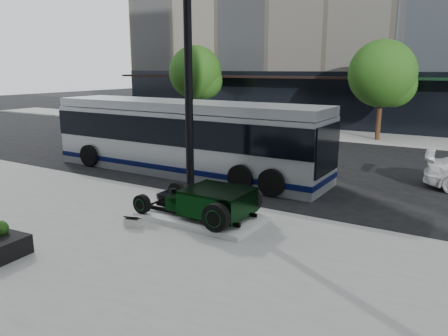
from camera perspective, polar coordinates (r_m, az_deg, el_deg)
The scene contains 8 objects.
ground at distance 15.44m, azimuth 4.96°, elevation -3.02°, with size 120.00×120.00×0.00m, color black.
sidewalk_far at distance 28.39m, azimuth 17.82°, elevation 3.87°, with size 70.00×4.00×0.12m, color gray.
street_trees at distance 26.93m, azimuth 20.28°, elevation 11.17°, with size 29.80×3.80×5.70m.
display_plinth at distance 12.20m, azimuth -3.02°, elevation -6.40°, with size 3.40×1.80×0.15m, color silver.
hot_rod at distance 11.87m, azimuth -1.72°, elevation -4.40°, with size 3.22×2.00×0.81m.
info_plaque at distance 11.94m, azimuth -11.83°, elevation -6.86°, with size 0.47×0.41×0.31m.
lamppost at distance 13.62m, azimuth -4.67°, elevation 11.91°, with size 0.46×0.46×8.39m.
transit_bus at distance 17.94m, azimuth -5.18°, elevation 4.08°, with size 12.12×2.88×2.92m.
Camera 1 is at (6.61, -13.29, 4.23)m, focal length 35.00 mm.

